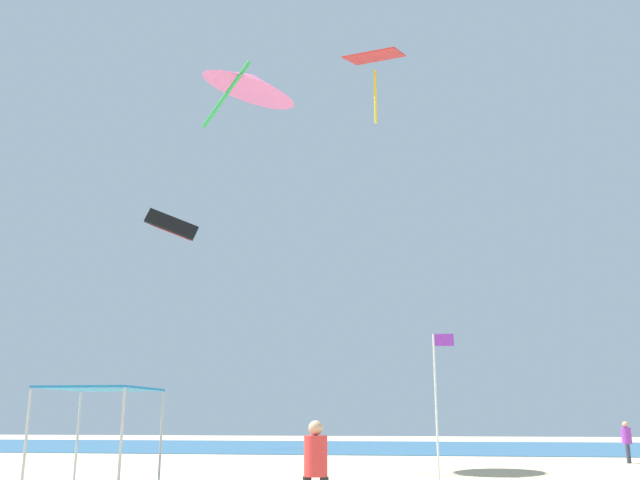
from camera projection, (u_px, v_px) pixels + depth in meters
ocean_strip at (383, 447)px, 43.29m from camera, size 110.00×20.06×0.03m
canopy_tent at (101, 394)px, 18.97m from camera, size 2.60×2.79×2.60m
person_near_tent at (316, 463)px, 12.25m from camera, size 0.47×0.42×1.76m
person_leftmost at (627, 438)px, 28.38m from camera, size 0.39×0.42×1.65m
banner_flag at (438, 393)px, 19.74m from camera, size 0.61×0.06×4.15m
kite_delta_pink at (251, 83)px, 29.84m from camera, size 5.25×5.24×3.59m
kite_diamond_red at (375, 60)px, 30.57m from camera, size 2.75×2.67×3.56m
kite_parafoil_black at (171, 225)px, 46.22m from camera, size 3.43×1.51×2.19m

